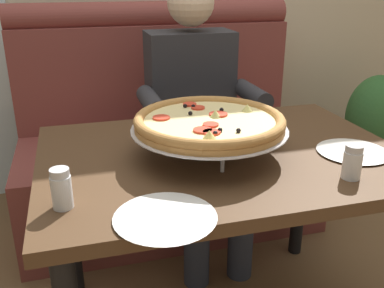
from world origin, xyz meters
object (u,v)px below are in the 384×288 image
object	(u,v)px
pizza	(209,123)
shaker_parmesan	(62,191)
plate_near_left	(165,215)
dining_table	(221,177)
plate_near_right	(353,150)
booth_bench	(166,146)
potted_plant	(374,125)
diner_main	(196,103)
shaker_oregano	(352,164)

from	to	relation	value
pizza	shaker_parmesan	bearing A→B (deg)	-154.10
plate_near_left	dining_table	bearing A→B (deg)	53.17
plate_near_right	shaker_parmesan	bearing A→B (deg)	-172.94
dining_table	plate_near_left	distance (m)	0.46
booth_bench	plate_near_left	size ratio (longest dim) A/B	6.04
pizza	plate_near_right	distance (m)	0.48
pizza	plate_near_right	bearing A→B (deg)	-13.10
booth_bench	pizza	size ratio (longest dim) A/B	3.06
plate_near_right	potted_plant	world-z (taller)	plate_near_right
diner_main	plate_near_left	size ratio (longest dim) A/B	5.11
diner_main	pizza	xyz separation A→B (m)	(-0.14, -0.64, 0.12)
booth_bench	plate_near_left	bearing A→B (deg)	-102.20
diner_main	plate_near_left	world-z (taller)	diner_main
shaker_oregano	plate_near_left	distance (m)	0.56
diner_main	shaker_oregano	xyz separation A→B (m)	(0.20, -0.90, 0.05)
plate_near_right	pizza	bearing A→B (deg)	166.90
diner_main	shaker_oregano	size ratio (longest dim) A/B	12.75
booth_bench	pizza	distance (m)	1.00
shaker_oregano	potted_plant	bearing A→B (deg)	48.89
diner_main	pizza	size ratio (longest dim) A/B	2.59
plate_near_right	potted_plant	distance (m)	1.43
shaker_parmesan	plate_near_left	world-z (taller)	shaker_parmesan
shaker_oregano	potted_plant	size ratio (longest dim) A/B	0.14
dining_table	plate_near_left	size ratio (longest dim) A/B	4.70
diner_main	dining_table	bearing A→B (deg)	-98.27
pizza	dining_table	bearing A→B (deg)	18.84
booth_bench	shaker_parmesan	size ratio (longest dim) A/B	14.39
plate_near_left	plate_near_right	size ratio (longest dim) A/B	1.08
shaker_oregano	plate_near_right	bearing A→B (deg)	53.30
diner_main	plate_near_right	size ratio (longest dim) A/B	5.50
potted_plant	shaker_parmesan	bearing A→B (deg)	-147.89
shaker_parmesan	shaker_oregano	bearing A→B (deg)	-3.46
shaker_oregano	dining_table	bearing A→B (deg)	135.33
shaker_parmesan	diner_main	bearing A→B (deg)	55.34
diner_main	plate_near_left	distance (m)	1.04
dining_table	shaker_parmesan	bearing A→B (deg)	-154.78
diner_main	shaker_oregano	distance (m)	0.93
shaker_oregano	plate_near_left	xyz separation A→B (m)	(-0.56, -0.08, -0.03)
dining_table	diner_main	bearing A→B (deg)	81.73
shaker_parmesan	potted_plant	world-z (taller)	shaker_parmesan
dining_table	shaker_oregano	world-z (taller)	shaker_oregano
booth_bench	diner_main	size ratio (longest dim) A/B	1.18
diner_main	shaker_parmesan	size ratio (longest dim) A/B	12.17
plate_near_left	booth_bench	bearing A→B (deg)	77.80
shaker_parmesan	plate_near_left	xyz separation A→B (m)	(0.23, -0.12, -0.03)
shaker_oregano	potted_plant	xyz separation A→B (m)	(1.05, 1.20, -0.38)
booth_bench	dining_table	world-z (taller)	booth_bench
plate_near_left	potted_plant	xyz separation A→B (m)	(1.60, 1.28, -0.34)
shaker_parmesan	plate_near_right	world-z (taller)	shaker_parmesan
shaker_parmesan	plate_near_left	bearing A→B (deg)	-27.93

